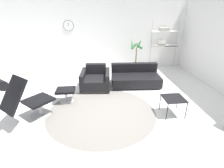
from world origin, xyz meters
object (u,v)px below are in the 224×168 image
Objects in this scene: armchair_red at (96,80)px; potted_plant at (136,57)px; shelf_unit at (163,40)px; couch_low at (135,78)px; ottoman at (66,92)px; side_table at (174,99)px; lounge_chair at (21,96)px.

armchair_red is 2.26m from potted_plant.
armchair_red is 3.33m from shelf_unit.
shelf_unit reaches higher than armchair_red.
armchair_red is 0.61× the size of couch_low.
shelf_unit is (3.50, 2.54, 0.88)m from ottoman.
lounge_chair is at bearing 179.33° from side_table.
potted_plant is 0.68× the size of shelf_unit.
side_table is (3.29, -0.04, -0.25)m from lounge_chair.
ottoman is at bearing -143.99° from shelf_unit.
shelf_unit is at bearing -142.46° from armchair_red.
side_table is 0.38× the size of potted_plant.
shelf_unit reaches higher than lounge_chair.
ottoman is at bearing 51.30° from armchair_red.
potted_plant is at bearing -130.86° from armchair_red.
lounge_chair reaches higher than ottoman.
armchair_red is at bearing 89.18° from lounge_chair.
couch_low reaches higher than side_table.
potted_plant is (2.41, 2.39, 0.27)m from ottoman.
shelf_unit is (0.96, 3.42, 0.77)m from side_table.
potted_plant is at bearing 87.70° from lounge_chair.
side_table is 3.27m from potted_plant.
side_table is at bearing 140.84° from armchair_red.
armchair_red is at bearing -147.61° from shelf_unit.
lounge_chair is at bearing -134.52° from potted_plant.
ottoman is 2.69m from side_table.
potted_plant is at bearing -100.00° from couch_low.
lounge_chair reaches higher than armchair_red.
potted_plant is 1.26m from shelf_unit.
couch_low is at bearing 104.21° from side_table.
lounge_chair is at bearing 35.63° from couch_low.
ottoman is 1.01× the size of side_table.
shelf_unit is (1.43, 1.58, 0.93)m from couch_low.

